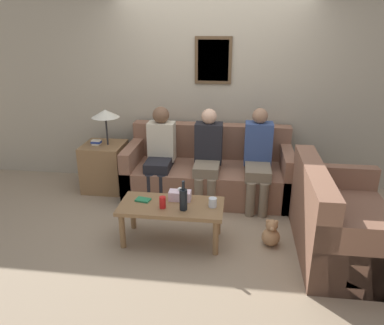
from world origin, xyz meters
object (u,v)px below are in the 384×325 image
object	(u,v)px
wine_bottle	(183,199)
person_middle	(208,154)
coffee_table	(171,210)
couch_main	(209,172)
couch_side	(340,224)
drinking_glass	(213,202)
person_right	(258,155)
person_left	(160,150)
teddy_bear	(271,234)

from	to	relation	value
wine_bottle	person_middle	world-z (taller)	person_middle
coffee_table	couch_main	bearing A→B (deg)	76.76
couch_main	couch_side	distance (m)	1.84
drinking_glass	person_middle	size ratio (longest dim) A/B	0.08
couch_main	person_right	xyz separation A→B (m)	(0.62, -0.17, 0.33)
person_middle	couch_main	bearing A→B (deg)	90.88
wine_bottle	person_left	xyz separation A→B (m)	(-0.47, 1.14, 0.10)
drinking_glass	couch_side	bearing A→B (deg)	0.19
wine_bottle	person_right	distance (m)	1.35
couch_side	drinking_glass	xyz separation A→B (m)	(-1.26, -0.00, 0.16)
drinking_glass	person_right	distance (m)	1.13
couch_main	person_middle	size ratio (longest dim) A/B	1.80
couch_side	person_right	bearing A→B (deg)	37.99
teddy_bear	wine_bottle	bearing A→B (deg)	-171.57
couch_side	person_right	size ratio (longest dim) A/B	1.20
person_middle	person_right	xyz separation A→B (m)	(0.62, 0.01, 0.00)
coffee_table	person_left	distance (m)	1.14
couch_main	person_right	size ratio (longest dim) A/B	1.77
person_middle	teddy_bear	size ratio (longest dim) A/B	3.98
coffee_table	drinking_glass	xyz separation A→B (m)	(0.42, 0.01, 0.11)
couch_side	person_left	distance (m)	2.29
person_left	person_right	distance (m)	1.23
drinking_glass	person_left	world-z (taller)	person_left
coffee_table	wine_bottle	bearing A→B (deg)	-33.11
couch_main	couch_side	bearing A→B (deg)	-39.96
couch_main	wine_bottle	world-z (taller)	couch_main
coffee_table	person_right	xyz separation A→B (m)	(0.90, 1.02, 0.27)
couch_main	wine_bottle	bearing A→B (deg)	-96.26
couch_main	teddy_bear	size ratio (longest dim) A/B	7.17
couch_main	drinking_glass	distance (m)	1.20
couch_side	teddy_bear	bearing A→B (deg)	87.71
couch_main	drinking_glass	world-z (taller)	couch_main
wine_bottle	person_middle	distance (m)	1.12
couch_side	teddy_bear	distance (m)	0.68
couch_side	wine_bottle	size ratio (longest dim) A/B	4.62
couch_main	person_left	world-z (taller)	person_left
couch_side	teddy_bear	xyz separation A→B (m)	(-0.66, 0.03, -0.18)
couch_side	coffee_table	distance (m)	1.69
wine_bottle	person_right	world-z (taller)	person_right
person_left	couch_side	bearing A→B (deg)	-27.12
drinking_glass	coffee_table	bearing A→B (deg)	-178.61
coffee_table	person_left	bearing A→B (deg)	107.59
wine_bottle	drinking_glass	bearing A→B (deg)	19.71
wine_bottle	person_left	distance (m)	1.24
couch_side	person_left	xyz separation A→B (m)	(-2.02, 1.03, 0.33)
couch_side	person_middle	size ratio (longest dim) A/B	1.22
couch_side	person_left	world-z (taller)	person_left
wine_bottle	person_left	world-z (taller)	person_left
drinking_glass	person_left	distance (m)	1.30
wine_bottle	drinking_glass	world-z (taller)	wine_bottle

